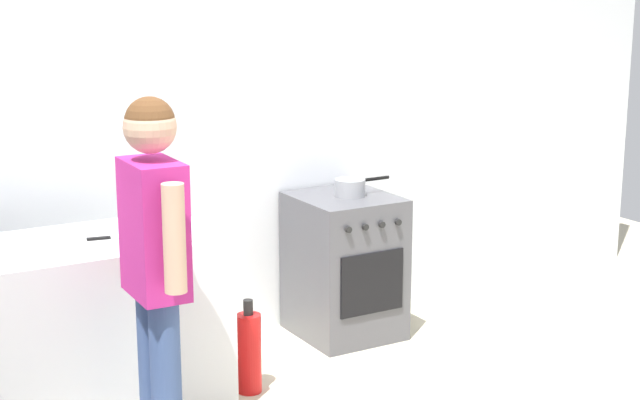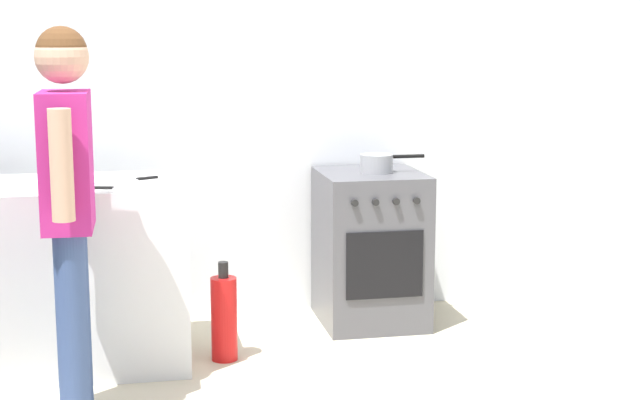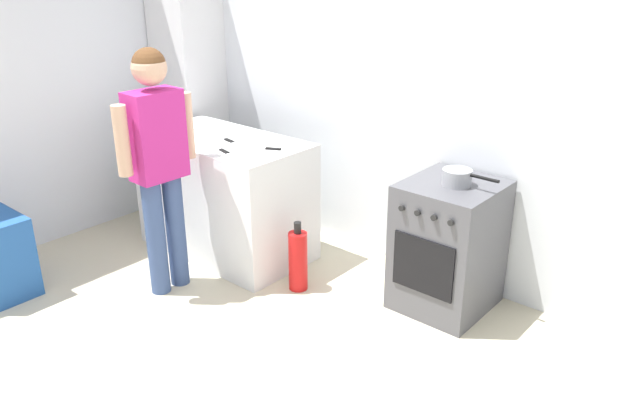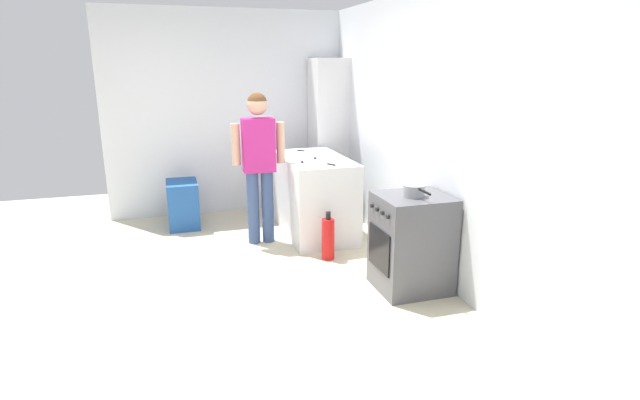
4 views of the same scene
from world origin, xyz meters
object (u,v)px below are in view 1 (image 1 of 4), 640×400
object	(u,v)px
pot	(350,188)
knife_paring	(166,227)
oven_left	(344,265)
knife_bread	(170,242)
fire_extinguisher	(249,352)
person	(155,255)
knife_chef	(117,237)

from	to	relation	value
pot	knife_paring	world-z (taller)	pot
oven_left	knife_bread	bearing A→B (deg)	-155.23
oven_left	fire_extinguisher	bearing A→B (deg)	-151.22
oven_left	pot	distance (m)	0.48
oven_left	pot	xyz separation A→B (m)	(0.03, -0.01, 0.47)
pot	fire_extinguisher	distance (m)	1.22
knife_bread	person	world-z (taller)	person
oven_left	person	size ratio (longest dim) A/B	0.52
knife_paring	knife_chef	world-z (taller)	same
knife_paring	person	size ratio (longest dim) A/B	0.12
pot	fire_extinguisher	size ratio (longest dim) A/B	0.72
pot	person	size ratio (longest dim) A/B	0.22
pot	person	distance (m)	1.89
knife_bread	person	xyz separation A→B (m)	(-0.23, -0.42, 0.08)
oven_left	knife_chef	bearing A→B (deg)	-164.85
fire_extinguisher	person	bearing A→B (deg)	-141.15
fire_extinguisher	knife_bread	bearing A→B (deg)	-163.48
knife_paring	pot	bearing A→B (deg)	14.52
person	knife_paring	bearing A→B (deg)	65.54
pot	knife_bread	distance (m)	1.49
oven_left	knife_paring	bearing A→B (deg)	-164.53
oven_left	knife_paring	world-z (taller)	knife_paring
knife_bread	pot	bearing A→B (deg)	23.78
oven_left	fire_extinguisher	distance (m)	1.01
knife_paring	knife_bread	bearing A→B (deg)	-107.49
knife_chef	fire_extinguisher	distance (m)	0.95
knife_chef	knife_bread	xyz separation A→B (m)	(0.18, -0.20, -0.00)
person	fire_extinguisher	bearing A→B (deg)	38.85
knife_paring	knife_chef	size ratio (longest dim) A/B	0.64
knife_paring	person	xyz separation A→B (m)	(-0.31, -0.69, 0.08)
knife_bread	person	distance (m)	0.49
knife_paring	fire_extinguisher	distance (m)	0.80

